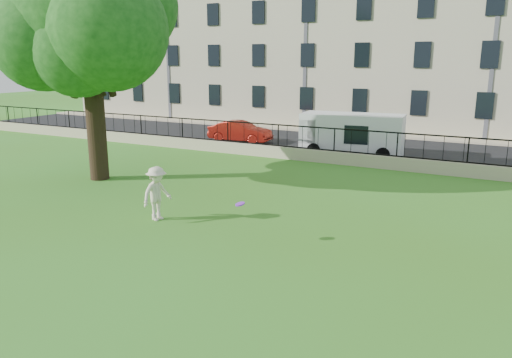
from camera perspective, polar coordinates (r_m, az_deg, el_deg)
The scene contains 11 objects.
ground at distance 14.24m, azimuth -7.51°, elevation -6.99°, with size 120.00×120.00×0.00m, color #41771C.
retaining_wall at distance 24.56m, azimuth 8.87°, elevation 2.47°, with size 50.00×0.40×0.60m, color tan.
iron_railing at distance 24.41m, azimuth 8.94°, elevation 4.43°, with size 50.00×0.05×1.13m.
street at distance 29.02m, azimuth 11.93°, elevation 3.46°, with size 60.00×9.00×0.01m, color black.
sidewalk at distance 33.98m, azimuth 14.41°, elevation 4.87°, with size 60.00×1.40×0.12m, color tan.
building_row at distance 39.20m, azimuth 17.10°, elevation 15.89°, with size 56.40×10.40×13.80m.
tree at distance 21.83m, azimuth -18.79°, elevation 17.09°, with size 8.02×6.22×9.90m.
man at distance 15.93m, azimuth -11.25°, elevation -1.64°, with size 1.11×0.64×1.72m, color beige.
frisbee at distance 13.66m, azimuth -1.85°, elevation -2.87°, with size 0.27×0.27×0.03m, color purple.
red_sedan at distance 30.51m, azimuth -1.82°, elevation 5.44°, with size 1.35×3.87×1.28m, color #AC1F15.
white_van at distance 26.64m, azimuth 10.90°, elevation 4.98°, with size 5.19×2.03×2.18m, color silver.
Camera 1 is at (7.83, -10.80, 4.99)m, focal length 35.00 mm.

